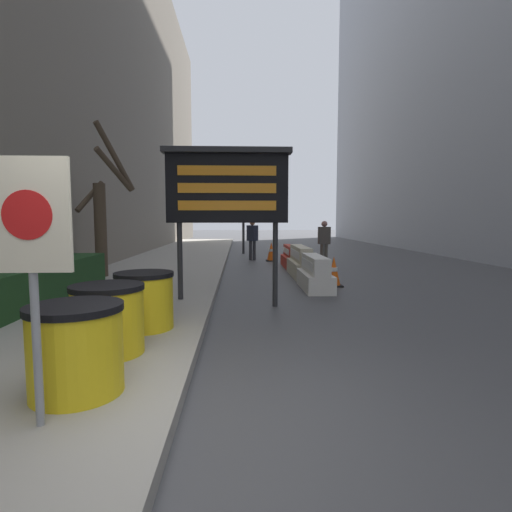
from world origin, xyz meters
name	(u,v)px	position (x,y,z in m)	size (l,w,h in m)	color
ground_plane	(175,433)	(0.00, 0.00, 0.00)	(120.00, 120.00, 0.00)	#474749
building_left_facade	(86,8)	(-4.07, 9.80, 8.01)	(0.40, 50.40, 16.01)	gray
bare_tree	(103,215)	(-3.08, 7.69, 1.80)	(1.51, 1.57, 3.90)	#4C3D2D
barrel_drum_foreground	(76,349)	(-0.90, 0.42, 0.55)	(0.81, 0.81, 0.79)	yellow
barrel_drum_middle	(108,319)	(-0.97, 1.46, 0.55)	(0.81, 0.81, 0.79)	yellow
barrel_drum_back	(145,300)	(-0.81, 2.51, 0.55)	(0.81, 0.81, 0.79)	yellow
warning_sign	(30,240)	(-0.96, -0.13, 1.52)	(0.58, 0.08, 1.95)	gray
message_board	(227,188)	(0.29, 4.54, 2.25)	(2.38, 0.36, 2.98)	#28282B
jersey_barrier_white	(315,275)	(2.31, 6.38, 0.35)	(0.62, 1.80, 0.80)	silver
jersey_barrier_cream	(301,263)	(2.31, 8.64, 0.39)	(0.56, 2.18, 0.88)	beige
jersey_barrier_red_striped	(291,258)	(2.31, 10.89, 0.33)	(0.53, 1.89, 0.76)	red
traffic_cone_near	(271,252)	(1.79, 12.93, 0.38)	(0.43, 0.43, 0.77)	black
traffic_cone_mid	(334,272)	(2.86, 6.77, 0.37)	(0.42, 0.42, 0.75)	black
traffic_light_near_curb	(243,191)	(0.71, 16.29, 3.03)	(0.28, 0.45, 4.20)	#2D2D30
pedestrian_worker	(252,236)	(1.04, 13.32, 0.97)	(0.48, 0.50, 1.65)	#333338
pedestrian_passerby	(324,239)	(3.57, 11.26, 0.95)	(0.43, 0.27, 1.62)	#514C42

